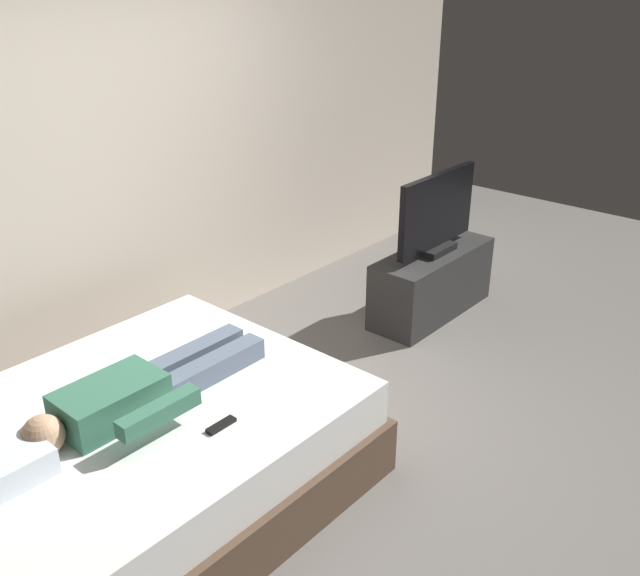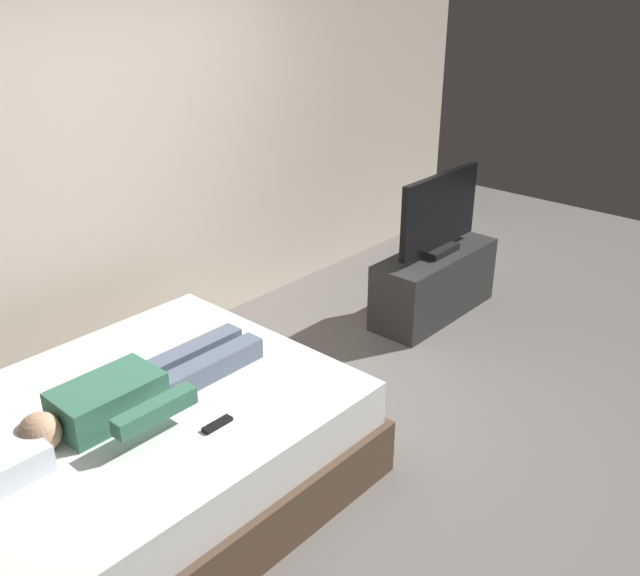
{
  "view_description": "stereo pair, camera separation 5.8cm",
  "coord_description": "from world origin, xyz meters",
  "px_view_note": "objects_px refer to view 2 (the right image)",
  "views": [
    {
      "loc": [
        -2.39,
        -2.05,
        2.42
      ],
      "look_at": [
        0.43,
        0.41,
        0.69
      ],
      "focal_mm": 39.45,
      "sensor_mm": 36.0,
      "label": 1
    },
    {
      "loc": [
        -2.35,
        -2.09,
        2.42
      ],
      "look_at": [
        0.43,
        0.41,
        0.69
      ],
      "focal_mm": 39.45,
      "sensor_mm": 36.0,
      "label": 2
    }
  ],
  "objects_px": {
    "person": "(134,391)",
    "remote": "(217,424)",
    "tv_stand": "(434,283)",
    "tv": "(439,215)",
    "bed": "(135,454)"
  },
  "relations": [
    {
      "from": "person",
      "to": "remote",
      "type": "height_order",
      "value": "person"
    },
    {
      "from": "tv",
      "to": "tv_stand",
      "type": "bearing_deg",
      "value": 180.0
    },
    {
      "from": "tv_stand",
      "to": "remote",
      "type": "bearing_deg",
      "value": -169.15
    },
    {
      "from": "tv",
      "to": "bed",
      "type": "bearing_deg",
      "value": -178.81
    },
    {
      "from": "person",
      "to": "remote",
      "type": "xyz_separation_m",
      "value": [
        0.15,
        -0.4,
        -0.07
      ]
    },
    {
      "from": "person",
      "to": "tv",
      "type": "height_order",
      "value": "tv"
    },
    {
      "from": "remote",
      "to": "tv_stand",
      "type": "height_order",
      "value": "remote"
    },
    {
      "from": "remote",
      "to": "tv_stand",
      "type": "relative_size",
      "value": 0.14
    },
    {
      "from": "person",
      "to": "tv",
      "type": "distance_m",
      "value": 2.66
    },
    {
      "from": "person",
      "to": "tv_stand",
      "type": "xyz_separation_m",
      "value": [
        2.66,
        0.08,
        -0.37
      ]
    },
    {
      "from": "person",
      "to": "tv",
      "type": "xyz_separation_m",
      "value": [
        2.66,
        0.08,
        0.16
      ]
    },
    {
      "from": "tv_stand",
      "to": "bed",
      "type": "bearing_deg",
      "value": -178.81
    },
    {
      "from": "remote",
      "to": "tv",
      "type": "xyz_separation_m",
      "value": [
        2.51,
        0.48,
        0.24
      ]
    },
    {
      "from": "bed",
      "to": "remote",
      "type": "bearing_deg",
      "value": -67.03
    },
    {
      "from": "bed",
      "to": "tv",
      "type": "relative_size",
      "value": 2.3
    }
  ]
}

